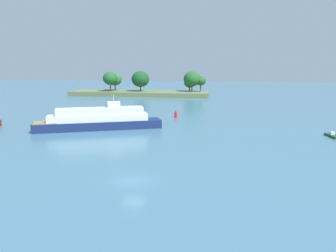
{
  "coord_description": "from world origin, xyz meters",
  "views": [
    {
      "loc": [
        9.9,
        -35.49,
        12.91
      ],
      "look_at": [
        -0.62,
        27.02,
        1.2
      ],
      "focal_mm": 37.15,
      "sensor_mm": 36.0,
      "label": 1
    }
  ],
  "objects": [
    {
      "name": "ground_plane",
      "position": [
        0.0,
        0.0,
        0.0
      ],
      "size": [
        400.0,
        400.0,
        0.0
      ],
      "primitive_type": "plane",
      "color": "teal"
    },
    {
      "name": "treeline_island",
      "position": [
        -21.56,
        96.86,
        3.21
      ],
      "size": [
        53.65,
        14.02,
        9.45
      ],
      "color": "#66754C",
      "rests_on": "ground"
    },
    {
      "name": "small_motorboat",
      "position": [
        28.49,
        27.73,
        0.23
      ],
      "size": [
        2.13,
        4.23,
        0.88
      ],
      "color": "#19472D",
      "rests_on": "ground"
    },
    {
      "name": "fishing_skiff",
      "position": [
        -18.13,
        44.84,
        0.21
      ],
      "size": [
        4.78,
        4.23,
        0.86
      ],
      "color": "black",
      "rests_on": "ground"
    },
    {
      "name": "white_riverboat",
      "position": [
        -14.46,
        27.87,
        1.82
      ],
      "size": [
        24.01,
        13.33,
        6.72
      ],
      "color": "navy",
      "rests_on": "ground"
    },
    {
      "name": "channel_buoy_red",
      "position": [
        -1.75,
        44.94,
        0.81
      ],
      "size": [
        0.7,
        0.7,
        1.9
      ],
      "color": "red",
      "rests_on": "ground"
    }
  ]
}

